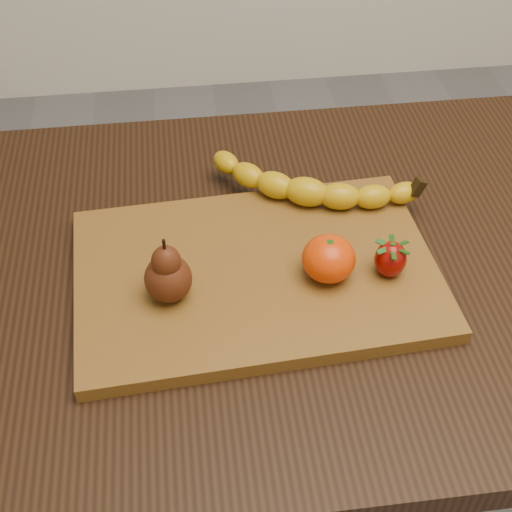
{
  "coord_description": "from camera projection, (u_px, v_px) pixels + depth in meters",
  "views": [
    {
      "loc": [
        -0.14,
        -0.66,
        1.41
      ],
      "look_at": [
        -0.06,
        -0.03,
        0.8
      ],
      "focal_mm": 50.0,
      "sensor_mm": 36.0,
      "label": 1
    }
  ],
  "objects": [
    {
      "name": "banana",
      "position": [
        307.0,
        192.0,
        0.97
      ],
      "size": [
        0.26,
        0.16,
        0.04
      ],
      "primitive_type": null,
      "rotation": [
        0.0,
        0.0,
        -0.4
      ],
      "color": "#C59B09",
      "rests_on": "cutting_board"
    },
    {
      "name": "cutting_board",
      "position": [
        256.0,
        273.0,
        0.9
      ],
      "size": [
        0.47,
        0.33,
        0.02
      ],
      "primitive_type": "cube",
      "rotation": [
        0.0,
        0.0,
        0.06
      ],
      "color": "brown",
      "rests_on": "table"
    },
    {
      "name": "strawberry",
      "position": [
        391.0,
        258.0,
        0.87
      ],
      "size": [
        0.05,
        0.05,
        0.05
      ],
      "primitive_type": null,
      "rotation": [
        0.0,
        0.0,
        0.34
      ],
      "color": "#870803",
      "rests_on": "cutting_board"
    },
    {
      "name": "table",
      "position": [
        292.0,
        308.0,
        1.0
      ],
      "size": [
        1.0,
        0.7,
        0.76
      ],
      "color": "black",
      "rests_on": "ground"
    },
    {
      "name": "mandarin",
      "position": [
        329.0,
        259.0,
        0.86
      ],
      "size": [
        0.09,
        0.09,
        0.06
      ],
      "primitive_type": "ellipsoid",
      "rotation": [
        0.0,
        0.0,
        0.38
      ],
      "color": "#D43502",
      "rests_on": "cutting_board"
    },
    {
      "name": "pear",
      "position": [
        167.0,
        269.0,
        0.83
      ],
      "size": [
        0.06,
        0.06,
        0.09
      ],
      "primitive_type": null,
      "rotation": [
        0.0,
        0.0,
        -0.07
      ],
      "color": "#491D0B",
      "rests_on": "cutting_board"
    }
  ]
}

